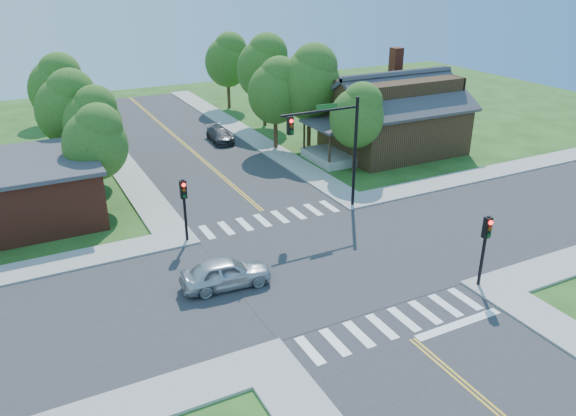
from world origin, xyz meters
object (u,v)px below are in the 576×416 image
signal_mast_ne (333,138)px  car_dgrey (220,135)px  house_ne (393,112)px  signal_pole_se (486,238)px  signal_pole_nw (184,199)px  car_silver (226,273)px

signal_mast_ne → car_dgrey: size_ratio=1.68×
signal_mast_ne → car_dgrey: (-0.82, 17.55, -4.24)m
house_ne → car_dgrey: 15.20m
signal_pole_se → house_ne: bearing=64.4°
house_ne → signal_pole_nw: bearing=-157.3°
signal_pole_nw → car_dgrey: 19.70m
signal_pole_nw → signal_pole_se: bearing=-45.0°
car_dgrey → signal_mast_ne: bearing=-83.4°
signal_pole_nw → car_silver: 5.83m
signal_pole_nw → car_dgrey: size_ratio=0.88×
signal_mast_ne → car_silver: size_ratio=1.58×
signal_mast_ne → signal_pole_se: bearing=-81.4°
signal_mast_ne → house_ne: size_ratio=0.55×
house_ne → car_dgrey: bearing=143.5°
signal_pole_se → house_ne: house_ne is taller
signal_mast_ne → car_silver: 11.57m
signal_pole_se → car_dgrey: size_ratio=0.88×
signal_pole_se → house_ne: 22.03m
signal_pole_nw → house_ne: house_ne is taller
signal_mast_ne → signal_pole_se: (1.69, -11.21, -2.19)m
signal_mast_ne → car_silver: bearing=-149.3°
signal_mast_ne → car_dgrey: signal_mast_ne is taller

